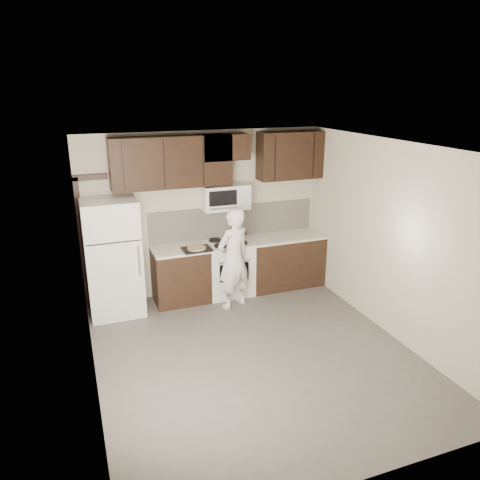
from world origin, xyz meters
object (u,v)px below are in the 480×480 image
microwave (225,197)px  person (233,259)px  refrigerator (113,258)px  stove (228,268)px

microwave → person: 1.04m
refrigerator → person: bearing=-14.2°
refrigerator → microwave: bearing=5.1°
refrigerator → person: refrigerator is taller
refrigerator → person: 1.83m
microwave → refrigerator: 2.00m
microwave → person: (-0.08, -0.61, -0.84)m
stove → microwave: bearing=90.1°
stove → refrigerator: 1.90m
stove → person: (-0.08, -0.50, 0.35)m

